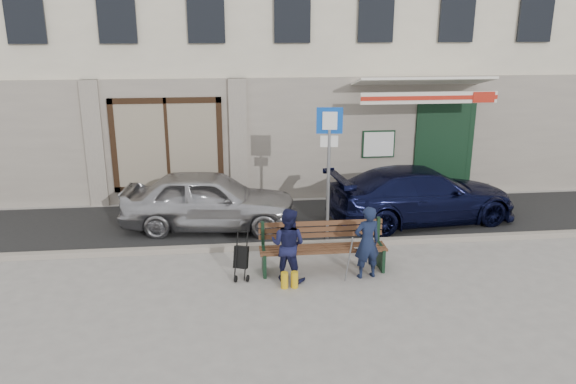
{
  "coord_description": "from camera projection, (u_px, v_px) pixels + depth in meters",
  "views": [
    {
      "loc": [
        -1.65,
        -9.37,
        4.55
      ],
      "look_at": [
        -0.47,
        1.6,
        1.2
      ],
      "focal_mm": 35.0,
      "sensor_mm": 36.0,
      "label": 1
    }
  ],
  "objects": [
    {
      "name": "man",
      "position": [
        367.0,
        242.0,
        10.25
      ],
      "size": [
        0.56,
        0.42,
        1.38
      ],
      "primitive_type": "imported",
      "rotation": [
        0.0,
        0.0,
        3.35
      ],
      "color": "#131C36",
      "rests_on": "ground"
    },
    {
      "name": "bench",
      "position": [
        321.0,
        248.0,
        10.6
      ],
      "size": [
        2.4,
        1.17,
        0.98
      ],
      "color": "brown",
      "rests_on": "ground"
    },
    {
      "name": "building",
      "position": [
        279.0,
        7.0,
        17.0
      ],
      "size": [
        20.0,
        8.27,
        10.0
      ],
      "color": "beige",
      "rests_on": "ground"
    },
    {
      "name": "woman",
      "position": [
        288.0,
        245.0,
        10.16
      ],
      "size": [
        0.83,
        0.78,
        1.37
      ],
      "primitive_type": "imported",
      "rotation": [
        0.0,
        0.0,
        2.64
      ],
      "color": "#15173A",
      "rests_on": "ground"
    },
    {
      "name": "curb",
      "position": [
        310.0,
        244.0,
        11.81
      ],
      "size": [
        60.0,
        0.18,
        0.12
      ],
      "primitive_type": "cube",
      "color": "#9E9384",
      "rests_on": "ground"
    },
    {
      "name": "ground",
      "position": [
        322.0,
        278.0,
        10.4
      ],
      "size": [
        80.0,
        80.0,
        0.0
      ],
      "primitive_type": "plane",
      "color": "#9E9991",
      "rests_on": "ground"
    },
    {
      "name": "asphalt_lane",
      "position": [
        301.0,
        221.0,
        13.35
      ],
      "size": [
        60.0,
        3.2,
        0.01
      ],
      "primitive_type": "cube",
      "color": "#282828",
      "rests_on": "ground"
    },
    {
      "name": "stroller",
      "position": [
        241.0,
        258.0,
        10.3
      ],
      "size": [
        0.32,
        0.41,
        0.89
      ],
      "rotation": [
        0.0,
        0.0,
        -0.34
      ],
      "color": "black",
      "rests_on": "ground"
    },
    {
      "name": "car_navy",
      "position": [
        422.0,
        195.0,
        13.22
      ],
      "size": [
        4.67,
        2.39,
        1.3
      ],
      "primitive_type": "imported",
      "rotation": [
        0.0,
        0.0,
        1.7
      ],
      "color": "black",
      "rests_on": "ground"
    },
    {
      "name": "car_silver",
      "position": [
        209.0,
        200.0,
        12.76
      ],
      "size": [
        4.1,
        2.03,
        1.34
      ],
      "primitive_type": "imported",
      "rotation": [
        0.0,
        0.0,
        1.46
      ],
      "color": "#ABAAAF",
      "rests_on": "ground"
    },
    {
      "name": "parking_sign",
      "position": [
        329.0,
        152.0,
        11.59
      ],
      "size": [
        0.54,
        0.1,
        2.9
      ],
      "rotation": [
        0.0,
        0.0,
        -0.11
      ],
      "color": "gray",
      "rests_on": "ground"
    }
  ]
}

